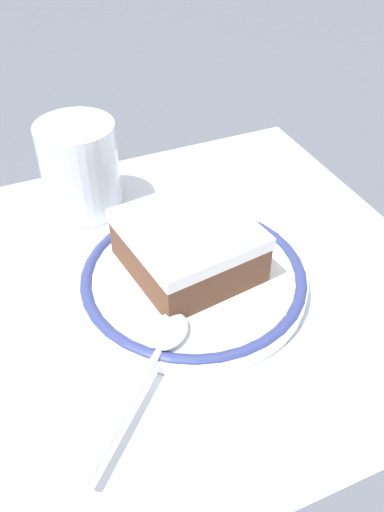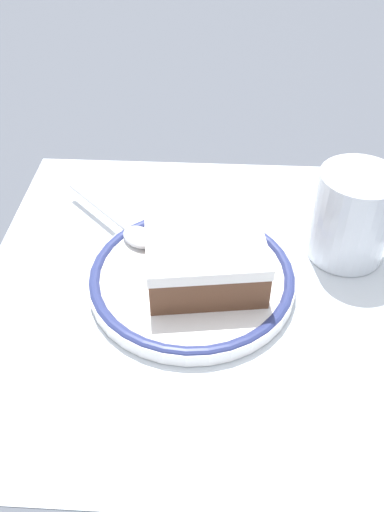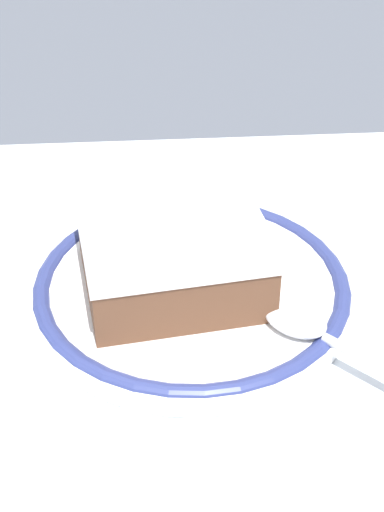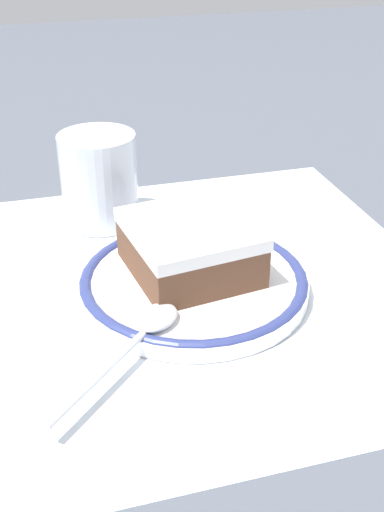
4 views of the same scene
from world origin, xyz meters
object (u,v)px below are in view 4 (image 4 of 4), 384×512
object	(u,v)px
cup	(100,185)
plate	(192,282)
cake_slice	(187,246)
spoon	(145,330)

from	to	relation	value
cup	plate	bearing A→B (deg)	-160.55
plate	cake_slice	distance (m)	0.03
plate	spoon	distance (m)	0.08
cake_slice	plate	bearing A→B (deg)	-177.05
plate	cake_slice	bearing A→B (deg)	2.95
spoon	cup	bearing A→B (deg)	-0.32
cake_slice	cup	bearing A→B (deg)	21.02
spoon	plate	bearing A→B (deg)	-39.21
plate	spoon	bearing A→B (deg)	140.79
spoon	cup	xyz separation A→B (m)	(0.21, -0.00, 0.02)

